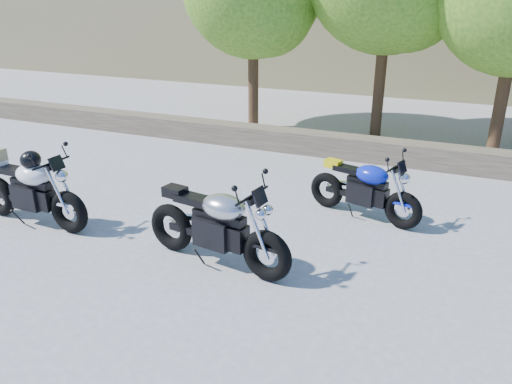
% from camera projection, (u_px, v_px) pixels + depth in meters
% --- Properties ---
extents(ground, '(90.00, 90.00, 0.00)m').
position_uv_depth(ground, '(215.00, 265.00, 6.89)').
color(ground, gray).
rests_on(ground, ground).
extents(stone_wall, '(22.00, 0.55, 0.50)m').
position_uv_depth(stone_wall, '(324.00, 144.00, 11.50)').
color(stone_wall, '#4D4333').
rests_on(stone_wall, ground).
extents(silver_bike, '(2.31, 0.73, 1.16)m').
position_uv_depth(silver_bike, '(217.00, 227.00, 6.71)').
color(silver_bike, black).
rests_on(silver_bike, ground).
extents(white_bike, '(2.25, 0.71, 1.25)m').
position_uv_depth(white_bike, '(29.00, 188.00, 7.92)').
color(white_bike, black).
rests_on(white_bike, ground).
extents(blue_bike, '(1.99, 0.81, 1.02)m').
position_uv_depth(blue_bike, '(365.00, 190.00, 8.18)').
color(blue_bike, black).
rests_on(blue_bike, ground).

